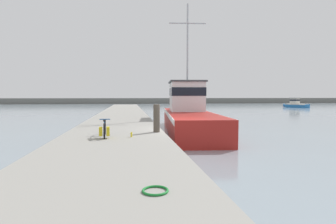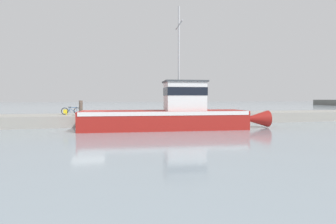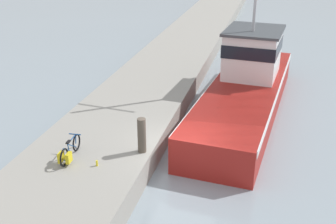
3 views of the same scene
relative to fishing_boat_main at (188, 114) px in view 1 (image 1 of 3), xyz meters
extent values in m
plane|color=#84939E|center=(-1.79, -6.52, -1.26)|extent=(320.00, 320.00, 0.00)
cube|color=gray|center=(-5.01, -6.52, -0.78)|extent=(4.49, 80.00, 0.95)
cube|color=slate|center=(28.21, 73.34, -0.31)|extent=(180.00, 5.00, 1.90)
cube|color=maroon|center=(-0.07, -0.71, -0.53)|extent=(4.30, 12.97, 1.46)
cone|color=maroon|center=(0.66, 6.77, -0.53)|extent=(1.60, 2.42, 1.38)
cube|color=white|center=(-0.07, -0.71, 0.05)|extent=(4.34, 12.73, 0.29)
cube|color=white|center=(0.08, 0.87, 1.29)|extent=(2.74, 3.21, 2.20)
cube|color=black|center=(0.08, 0.87, 1.68)|extent=(2.80, 3.27, 0.62)
cube|color=#3D4247|center=(0.08, 0.87, 2.45)|extent=(2.96, 3.47, 0.12)
cylinder|color=#B2B2B7|center=(0.04, 0.43, 5.37)|extent=(0.14, 0.14, 5.71)
cylinder|color=#B2B2B7|center=(0.04, 0.43, 6.80)|extent=(2.77, 0.37, 0.10)
cube|color=#236BB2|center=(33.48, 35.28, -0.84)|extent=(3.16, 5.41, 0.83)
cone|color=#236BB2|center=(32.57, 38.17, -0.84)|extent=(1.03, 1.12, 0.79)
cube|color=beige|center=(33.48, 35.28, -0.51)|extent=(3.16, 5.32, 0.17)
cube|color=beige|center=(33.29, 35.89, 0.21)|extent=(1.79, 1.98, 1.26)
cube|color=black|center=(33.29, 35.89, 0.43)|extent=(1.82, 2.01, 0.35)
cube|color=#3D4247|center=(33.29, 35.89, 0.90)|extent=(1.93, 2.13, 0.12)
torus|color=black|center=(-5.33, -8.69, 0.00)|extent=(0.09, 0.62, 0.62)
torus|color=black|center=(-5.40, -7.63, 0.00)|extent=(0.09, 0.62, 0.62)
cylinder|color=navy|center=(-5.34, -8.52, -0.07)|extent=(0.06, 0.36, 0.17)
cylinder|color=navy|center=(-5.36, -8.29, 0.10)|extent=(0.04, 0.14, 0.47)
cylinder|color=navy|center=(-5.34, -8.46, 0.17)|extent=(0.06, 0.47, 0.36)
cylinder|color=navy|center=(-5.37, -8.02, 0.09)|extent=(0.08, 0.68, 0.48)
cylinder|color=navy|center=(-5.38, -7.96, 0.32)|extent=(0.07, 0.55, 0.05)
cylinder|color=navy|center=(-5.39, -7.66, 0.16)|extent=(0.04, 0.10, 0.32)
cylinder|color=navy|center=(-5.39, -7.69, 0.37)|extent=(0.44, 0.07, 0.04)
cube|color=black|center=(-5.36, -8.27, 0.36)|extent=(0.11, 0.25, 0.05)
cube|color=gold|center=(-5.47, -8.65, -0.03)|extent=(0.14, 0.33, 0.34)
cube|color=gold|center=(-5.19, -8.63, -0.03)|extent=(0.14, 0.33, 0.34)
cylinder|color=#51473D|center=(-3.11, -7.13, 0.33)|extent=(0.30, 0.30, 1.28)
torus|color=#197A2D|center=(-3.94, -14.65, -0.29)|extent=(0.47, 0.47, 0.04)
cylinder|color=yellow|center=(-4.28, -8.44, -0.21)|extent=(0.07, 0.07, 0.20)
camera|label=1|loc=(-4.38, -19.08, 1.35)|focal=28.00mm
camera|label=2|loc=(19.74, -5.37, 1.15)|focal=28.00mm
camera|label=3|loc=(1.02, -19.63, 7.01)|focal=45.00mm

